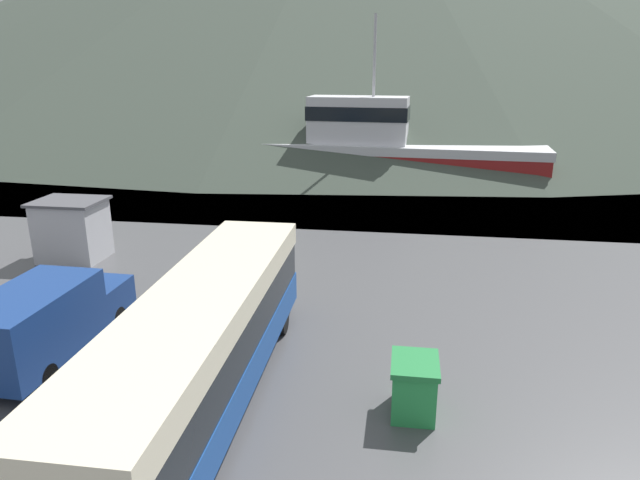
# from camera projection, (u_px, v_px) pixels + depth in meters

# --- Properties ---
(water_surface) EXTENTS (240.00, 240.00, 0.00)m
(water_surface) POSITION_uv_depth(u_px,v_px,m) (387.00, 95.00, 142.67)
(water_surface) COLOR slate
(water_surface) RESTS_ON ground
(tour_bus) EXTENTS (2.54, 12.24, 3.14)m
(tour_bus) POSITION_uv_depth(u_px,v_px,m) (202.00, 342.00, 13.90)
(tour_bus) COLOR #194799
(tour_bus) RESTS_ON ground
(delivery_van) EXTENTS (2.28, 6.01, 2.29)m
(delivery_van) POSITION_uv_depth(u_px,v_px,m) (46.00, 319.00, 16.44)
(delivery_van) COLOR navy
(delivery_van) RESTS_ON ground
(fishing_boat) EXTENTS (22.78, 5.62, 11.43)m
(fishing_boat) POSITION_uv_depth(u_px,v_px,m) (381.00, 149.00, 41.81)
(fishing_boat) COLOR maroon
(fishing_boat) RESTS_ON water_surface
(storage_bin) EXTENTS (1.15, 1.45, 1.42)m
(storage_bin) POSITION_uv_depth(u_px,v_px,m) (414.00, 387.00, 13.94)
(storage_bin) COLOR green
(storage_bin) RESTS_ON ground
(dock_kiosk) EXTENTS (2.84, 2.30, 2.65)m
(dock_kiosk) POSITION_uv_depth(u_px,v_px,m) (72.00, 230.00, 24.72)
(dock_kiosk) COLOR #B2B2B7
(dock_kiosk) RESTS_ON ground
(small_boat) EXTENTS (2.10, 5.99, 0.78)m
(small_boat) POSITION_uv_depth(u_px,v_px,m) (352.00, 153.00, 51.24)
(small_boat) COLOR black
(small_boat) RESTS_ON water_surface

